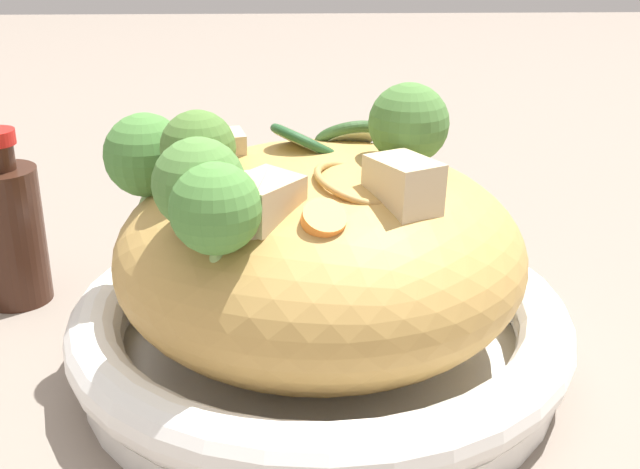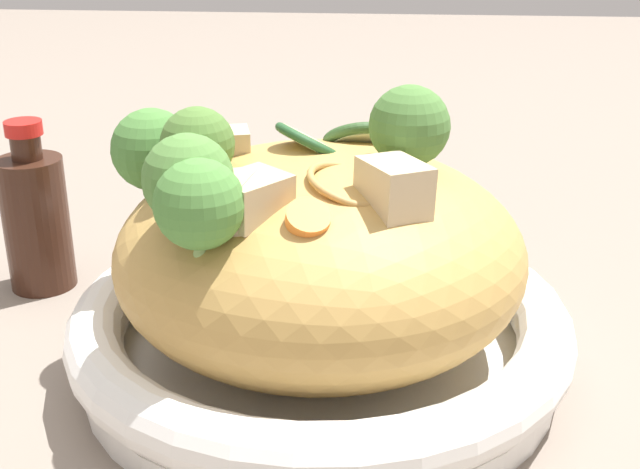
% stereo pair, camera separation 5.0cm
% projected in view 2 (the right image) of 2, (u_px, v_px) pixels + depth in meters
% --- Properties ---
extents(ground_plane, '(3.00, 3.00, 0.00)m').
position_uv_depth(ground_plane, '(320.00, 366.00, 0.54)').
color(ground_plane, gray).
extents(serving_bowl, '(0.31, 0.31, 0.05)m').
position_uv_depth(serving_bowl, '(320.00, 330.00, 0.53)').
color(serving_bowl, white).
rests_on(serving_bowl, ground_plane).
extents(noodle_heap, '(0.24, 0.24, 0.13)m').
position_uv_depth(noodle_heap, '(320.00, 253.00, 0.50)').
color(noodle_heap, tan).
rests_on(noodle_heap, serving_bowl).
extents(broccoli_florets, '(0.21, 0.16, 0.08)m').
position_uv_depth(broccoli_florets, '(226.00, 162.00, 0.46)').
color(broccoli_florets, '#A1BC7C').
rests_on(broccoli_florets, serving_bowl).
extents(carrot_coins, '(0.11, 0.16, 0.03)m').
position_uv_depth(carrot_coins, '(225.00, 175.00, 0.50)').
color(carrot_coins, orange).
rests_on(carrot_coins, serving_bowl).
extents(zucchini_slices, '(0.08, 0.08, 0.03)m').
position_uv_depth(zucchini_slices, '(334.00, 140.00, 0.51)').
color(zucchini_slices, beige).
rests_on(zucchini_slices, serving_bowl).
extents(chicken_chunks, '(0.14, 0.12, 0.03)m').
position_uv_depth(chicken_chunks, '(285.00, 188.00, 0.44)').
color(chicken_chunks, beige).
rests_on(chicken_chunks, serving_bowl).
extents(soy_sauce_bottle, '(0.05, 0.05, 0.13)m').
position_uv_depth(soy_sauce_bottle, '(36.00, 219.00, 0.62)').
color(soy_sauce_bottle, '#381E14').
rests_on(soy_sauce_bottle, ground_plane).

